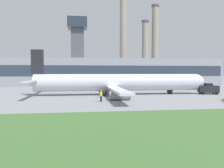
{
  "coord_description": "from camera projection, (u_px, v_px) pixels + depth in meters",
  "views": [
    {
      "loc": [
        -6.21,
        -42.28,
        4.44
      ],
      "look_at": [
        -0.34,
        0.95,
        2.17
      ],
      "focal_mm": 35.0,
      "sensor_mm": 36.0,
      "label": 1
    }
  ],
  "objects": [
    {
      "name": "smokestack_left",
      "position": [
        123.0,
        39.0,
        111.65
      ],
      "size": [
        4.01,
        4.01,
        42.58
      ],
      "color": "gray",
      "rests_on": "ground_plane"
    },
    {
      "name": "pushback_tug",
      "position": [
        208.0,
        89.0,
        45.19
      ],
      "size": [
        4.18,
        3.1,
        2.27
      ],
      "color": "#232328",
      "rests_on": "ground_plane"
    },
    {
      "name": "ground_plane",
      "position": [
        114.0,
        95.0,
        42.91
      ],
      "size": [
        400.0,
        400.0,
        0.0
      ],
      "primitive_type": "plane",
      "color": "gray"
    },
    {
      "name": "smokestack_far",
      "position": [
        155.0,
        43.0,
        117.13
      ],
      "size": [
        4.1,
        4.1,
        40.55
      ],
      "color": "gray",
      "rests_on": "ground_plane"
    },
    {
      "name": "terminal_building",
      "position": [
        99.0,
        71.0,
        78.0
      ],
      "size": [
        85.56,
        14.45,
        23.42
      ],
      "color": "#8C939E",
      "rests_on": "ground_plane"
    },
    {
      "name": "smokestack_right",
      "position": [
        145.0,
        51.0,
        115.77
      ],
      "size": [
        3.93,
        3.93,
        32.01
      ],
      "color": "gray",
      "rests_on": "ground_plane"
    },
    {
      "name": "ground_crew_person",
      "position": [
        101.0,
        96.0,
        33.35
      ],
      "size": [
        0.55,
        0.55,
        1.75
      ],
      "color": "#23283D",
      "rests_on": "ground_plane"
    },
    {
      "name": "airplane",
      "position": [
        117.0,
        83.0,
        43.81
      ],
      "size": [
        36.47,
        32.63,
        8.85
      ],
      "color": "silver",
      "rests_on": "ground_plane"
    }
  ]
}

